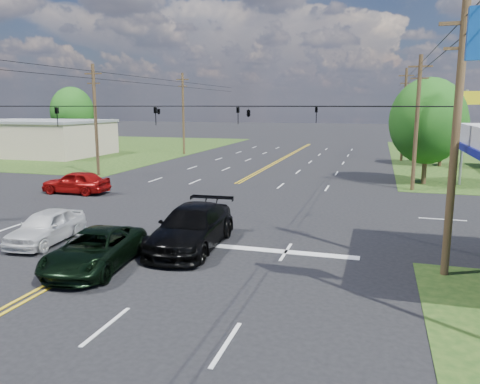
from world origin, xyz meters
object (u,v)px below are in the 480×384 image
(suv_black, at_px, (192,227))
(pickup_white, at_px, (46,227))
(pickup_dkgreen, at_px, (95,250))
(pole_left_far, at_px, (183,113))
(pole_right_far, at_px, (404,114))
(tree_right_b, at_px, (443,124))
(tree_far_l, at_px, (72,112))
(tree_right_a, at_px, (428,121))
(retail_nw, at_px, (37,139))
(pole_se, at_px, (455,139))
(pole_ne, at_px, (417,122))
(pole_nw, at_px, (96,119))

(suv_black, relative_size, pickup_white, 1.42)
(pickup_dkgreen, height_order, suv_black, suv_black)
(pole_left_far, height_order, pickup_white, pole_left_far)
(pole_left_far, relative_size, pole_right_far, 1.00)
(pole_left_far, distance_m, tree_right_b, 29.79)
(pickup_white, bearing_deg, tree_far_l, 119.70)
(tree_right_a, bearing_deg, suv_black, -118.22)
(retail_nw, relative_size, suv_black, 2.59)
(pole_se, xyz_separation_m, pole_left_far, (-26.00, 37.00, 0.25))
(tree_right_a, relative_size, pickup_dkgreen, 1.57)
(pole_right_far, bearing_deg, pole_left_far, 180.00)
(suv_black, bearing_deg, tree_far_l, 128.51)
(tree_right_a, relative_size, tree_right_b, 1.15)
(pole_left_far, relative_size, suv_black, 1.62)
(pole_ne, xyz_separation_m, pole_right_far, (0.00, 19.00, 0.25))
(suv_black, height_order, pickup_white, suv_black)
(pole_se, distance_m, pickup_white, 17.03)
(tree_right_a, height_order, tree_far_l, tree_far_l)
(retail_nw, distance_m, tree_far_l, 10.69)
(pole_ne, xyz_separation_m, tree_right_a, (1.00, 3.00, -0.05))
(pole_right_far, relative_size, tree_far_l, 1.15)
(pickup_dkgreen, height_order, pickup_white, pickup_white)
(tree_right_b, distance_m, tree_far_l, 49.17)
(pole_se, relative_size, pickup_dkgreen, 1.83)
(pole_left_far, xyz_separation_m, tree_right_a, (27.00, -16.00, -0.30))
(pickup_dkgreen, bearing_deg, suv_black, 47.22)
(pole_nw, xyz_separation_m, pole_ne, (26.00, 0.00, 0.00))
(pole_ne, xyz_separation_m, pickup_white, (-16.50, -18.64, -4.17))
(tree_far_l, bearing_deg, tree_right_a, -23.50)
(suv_black, xyz_separation_m, pickup_white, (-6.50, -1.14, -0.15))
(pickup_white, bearing_deg, pole_se, -2.48)
(tree_right_a, bearing_deg, tree_far_l, 156.50)
(pole_se, height_order, pole_ne, same)
(pole_left_far, relative_size, tree_far_l, 1.15)
(pole_ne, bearing_deg, pole_right_far, 90.00)
(suv_black, bearing_deg, pole_left_far, 111.34)
(pole_ne, height_order, suv_black, pole_ne)
(pole_ne, relative_size, suv_black, 1.54)
(retail_nw, xyz_separation_m, pickup_dkgreen, (30.50, -33.93, -1.28))
(pole_se, xyz_separation_m, tree_far_l, (-45.00, 41.00, 0.28))
(tree_right_b, relative_size, pickup_white, 1.63)
(tree_far_l, distance_m, pickup_white, 50.65)
(tree_right_b, relative_size, tree_far_l, 0.81)
(retail_nw, xyz_separation_m, tree_far_l, (-2.00, 10.00, 3.19))
(retail_nw, bearing_deg, pickup_dkgreen, -48.05)
(retail_nw, height_order, tree_right_b, tree_right_b)
(pole_nw, xyz_separation_m, pickup_dkgreen, (13.50, -20.93, -4.19))
(pole_se, distance_m, pickup_dkgreen, 13.51)
(tree_right_b, bearing_deg, retail_nw, -177.54)
(pole_nw, bearing_deg, pole_ne, 0.00)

